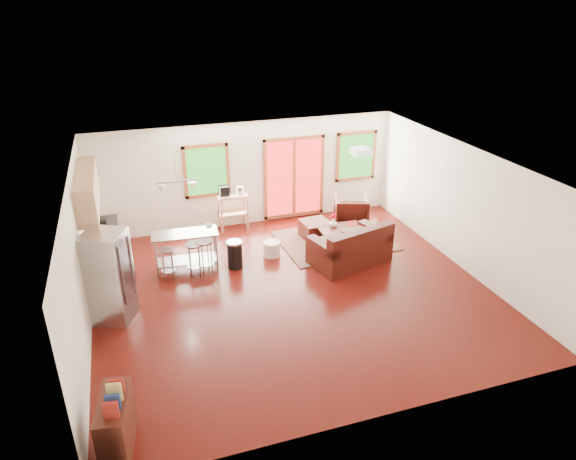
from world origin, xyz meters
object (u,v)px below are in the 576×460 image
object	(u,v)px
kitchen_cart	(232,199)
ottoman	(315,230)
rug	(335,241)
refrigerator	(109,277)
armchair	(351,209)
coffee_table	(341,230)
loveseat	(351,248)
island	(186,245)

from	to	relation	value
kitchen_cart	ottoman	bearing A→B (deg)	-33.74
rug	kitchen_cart	size ratio (longest dim) A/B	2.26
ottoman	refrigerator	world-z (taller)	refrigerator
rug	armchair	xyz separation A→B (m)	(0.76, 0.77, 0.41)
coffee_table	armchair	distance (m)	1.18
kitchen_cart	rug	bearing A→B (deg)	-34.78
armchair	refrigerator	distance (m)	6.27
loveseat	ottoman	world-z (taller)	loveseat
armchair	kitchen_cart	world-z (taller)	kitchen_cart
loveseat	armchair	bearing A→B (deg)	50.32
refrigerator	island	bearing A→B (deg)	66.76
armchair	ottoman	bearing A→B (deg)	41.55
loveseat	island	bearing A→B (deg)	151.79
loveseat	refrigerator	distance (m)	4.97
loveseat	coffee_table	world-z (taller)	loveseat
loveseat	island	distance (m)	3.51
rug	loveseat	size ratio (longest dim) A/B	1.38
ottoman	loveseat	bearing A→B (deg)	-78.49
loveseat	kitchen_cart	xyz separation A→B (m)	(-2.04, 2.57, 0.42)
rug	refrigerator	xyz separation A→B (m)	(-5.01, -1.67, 0.83)
ottoman	refrigerator	size ratio (longest dim) A/B	0.38
rug	kitchen_cart	distance (m)	2.71
coffee_table	island	distance (m)	3.58
rug	ottoman	world-z (taller)	ottoman
ottoman	kitchen_cart	size ratio (longest dim) A/B	0.56
coffee_table	armchair	size ratio (longest dim) A/B	1.25
loveseat	ottoman	size ratio (longest dim) A/B	2.92
coffee_table	refrigerator	world-z (taller)	refrigerator
coffee_table	kitchen_cart	world-z (taller)	kitchen_cart
rug	refrigerator	size ratio (longest dim) A/B	1.51
rug	refrigerator	bearing A→B (deg)	-161.59
armchair	island	distance (m)	4.40
kitchen_cart	loveseat	bearing A→B (deg)	-51.59
ottoman	armchair	bearing A→B (deg)	22.05
coffee_table	kitchen_cart	size ratio (longest dim) A/B	0.93
armchair	kitchen_cart	xyz separation A→B (m)	(-2.89, 0.71, 0.35)
ottoman	refrigerator	xyz separation A→B (m)	(-4.62, -1.98, 0.63)
armchair	refrigerator	size ratio (longest dim) A/B	0.49
armchair	refrigerator	bearing A→B (deg)	42.45
armchair	island	size ratio (longest dim) A/B	0.60
rug	island	xyz separation A→B (m)	(-3.51, -0.29, 0.58)
rug	ottoman	xyz separation A→B (m)	(-0.38, 0.31, 0.20)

